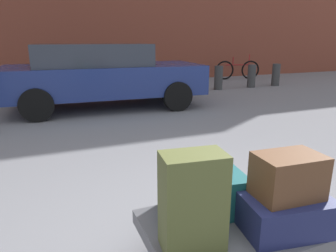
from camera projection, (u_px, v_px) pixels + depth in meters
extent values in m
cube|color=#4C4C51|center=(235.00, 228.00, 2.07)|extent=(1.20, 0.80, 0.10)
cylinder|color=black|center=(257.00, 217.00, 2.51)|extent=(0.24, 0.06, 0.24)
cylinder|color=black|center=(164.00, 241.00, 2.21)|extent=(0.24, 0.06, 0.24)
cube|color=#191E47|center=(284.00, 212.00, 1.96)|extent=(0.61, 0.47, 0.23)
cube|color=#4C5128|center=(193.00, 202.00, 1.74)|extent=(0.38, 0.26, 0.58)
cube|color=#144C51|center=(204.00, 194.00, 2.14)|extent=(0.60, 0.44, 0.28)
cube|color=#51331E|center=(288.00, 176.00, 1.89)|extent=(0.42, 0.30, 0.27)
cube|color=navy|center=(105.00, 79.00, 6.96)|extent=(4.40, 2.04, 0.64)
cube|color=#2D333D|center=(92.00, 55.00, 6.73)|extent=(2.49, 1.72, 0.46)
cylinder|color=black|center=(155.00, 86.00, 8.26)|extent=(0.65, 0.26, 0.64)
cylinder|color=black|center=(177.00, 96.00, 6.71)|extent=(0.65, 0.26, 0.64)
cylinder|color=black|center=(41.00, 91.00, 7.37)|extent=(0.65, 0.26, 0.64)
cylinder|color=black|center=(37.00, 105.00, 5.82)|extent=(0.65, 0.26, 0.64)
torus|color=black|center=(225.00, 70.00, 11.92)|extent=(0.71, 0.23, 0.72)
torus|color=black|center=(250.00, 70.00, 12.06)|extent=(0.71, 0.23, 0.72)
cylinder|color=maroon|center=(238.00, 65.00, 11.94)|extent=(0.98, 0.29, 0.04)
cylinder|color=maroon|center=(233.00, 61.00, 11.87)|extent=(0.05, 0.05, 0.30)
cylinder|color=maroon|center=(249.00, 59.00, 11.94)|extent=(0.05, 0.05, 0.40)
cylinder|color=#383838|center=(174.00, 80.00, 9.00)|extent=(0.26, 0.26, 0.73)
cylinder|color=#383838|center=(218.00, 78.00, 9.55)|extent=(0.26, 0.26, 0.73)
cylinder|color=#383838|center=(252.00, 76.00, 10.00)|extent=(0.26, 0.26, 0.73)
cylinder|color=#383838|center=(276.00, 75.00, 10.36)|extent=(0.26, 0.26, 0.73)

